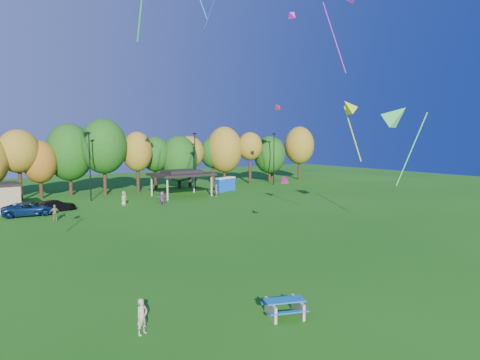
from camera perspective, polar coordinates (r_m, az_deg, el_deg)
ground at (r=24.54m, az=5.12°, el=-14.67°), size 160.00×160.00×0.00m
tree_line at (r=64.38m, az=-23.43°, el=3.00°), size 93.57×10.55×11.15m
lamp_posts at (r=59.88m, az=-19.39°, el=1.99°), size 64.50×0.25×9.09m
pavilion at (r=61.83m, az=-7.82°, el=0.83°), size 8.20×6.20×3.77m
porta_potties at (r=67.05m, az=-1.98°, el=-0.56°), size 3.75×2.11×2.18m
picnic_table at (r=21.43m, az=5.94°, el=-16.43°), size 2.38×2.19×0.83m
kite_flyer at (r=19.94m, az=-12.92°, el=-17.33°), size 0.68×0.57×1.60m
car_c at (r=51.70m, az=-26.35°, el=-3.49°), size 5.65×3.20×1.49m
car_d at (r=53.51m, az=-23.36°, el=-3.14°), size 4.88×2.79×1.33m
far_person_0 at (r=55.23m, az=-15.23°, el=-2.37°), size 1.03×0.91×1.78m
far_person_1 at (r=47.30m, az=-23.49°, el=-4.06°), size 1.08×0.74×1.70m
far_person_4 at (r=61.05m, az=-3.20°, el=-1.42°), size 0.49×0.68×1.72m
far_person_5 at (r=54.05m, az=-10.33°, el=-2.42°), size 1.27×1.71×1.80m
kite_5 at (r=42.63m, az=20.23°, el=8.06°), size 3.12×5.00×7.99m
kite_6 at (r=36.30m, az=5.91°, el=0.14°), size 1.16×1.30×1.10m
kite_9 at (r=58.71m, az=4.98°, el=9.73°), size 1.45×1.26×1.24m
kite_10 at (r=48.56m, az=7.03°, el=21.08°), size 1.58×1.35×1.35m
kite_14 at (r=36.76m, az=14.27°, el=9.38°), size 3.25×1.93×5.46m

